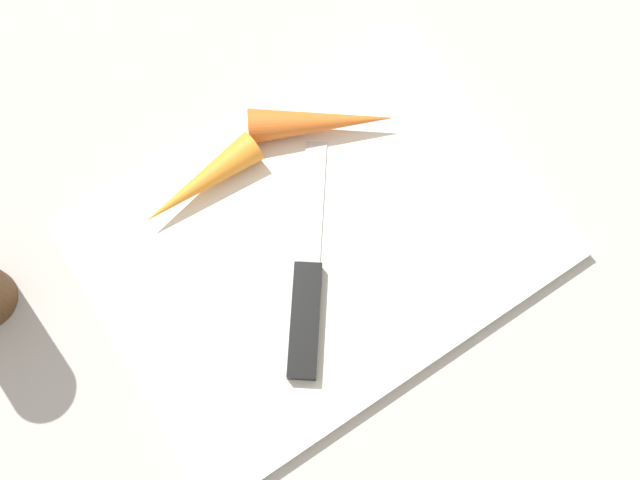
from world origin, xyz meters
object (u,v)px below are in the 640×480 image
Objects in this scene: carrot_short at (200,183)px; cutting_board at (320,242)px; knife at (306,304)px; carrot_long at (323,122)px.

cutting_board is at bearing 117.04° from carrot_short.
carrot_short is (-0.02, 0.13, 0.01)m from knife.
carrot_short is at bearing 44.39° from knife.
carrot_long is (0.06, 0.08, 0.02)m from cutting_board.
knife is 0.15m from carrot_long.
knife is 1.41× the size of carrot_long.
carrot_long reaches higher than cutting_board.
knife is 0.13m from carrot_short.
carrot_long is 0.11m from carrot_short.
cutting_board is 3.33× the size of carrot_short.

